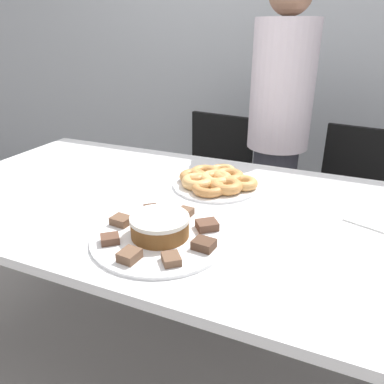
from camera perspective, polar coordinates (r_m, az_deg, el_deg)
ground_plane at (r=1.77m, az=-2.26°, el=-24.67°), size 12.00×12.00×0.00m
wall_back at (r=2.70m, az=13.28°, el=22.59°), size 8.00×0.05×2.60m
table at (r=1.34m, az=-2.73°, el=-4.43°), size 1.82×0.99×0.77m
person_standing at (r=1.97m, az=12.98°, el=8.77°), size 0.31×0.31×1.57m
office_chair_left at (r=2.25m, az=2.61°, el=-0.58°), size 0.50×0.50×0.86m
office_chair_right at (r=2.13m, az=22.66°, el=-3.98°), size 0.50×0.50×0.86m
plate_cake at (r=1.08m, az=-4.86°, el=-6.83°), size 0.39×0.39×0.01m
plate_donuts at (r=1.42m, az=3.65°, el=1.10°), size 0.33×0.33×0.01m
frosted_cake at (r=1.06m, az=-4.92°, el=-5.18°), size 0.17×0.17×0.06m
lamington_0 at (r=1.06m, az=-12.39°, el=-7.02°), size 0.07×0.06×0.02m
lamington_1 at (r=0.97m, az=-9.50°, el=-9.52°), size 0.05×0.06×0.03m
lamington_2 at (r=0.95m, az=-3.19°, el=-10.16°), size 0.07×0.07×0.02m
lamington_3 at (r=1.01m, az=1.82°, el=-7.96°), size 0.06×0.05×0.02m
lamington_4 at (r=1.10m, az=2.30°, el=-5.06°), size 0.08×0.08×0.02m
lamington_5 at (r=1.17m, az=-1.11°, el=-3.14°), size 0.05×0.05×0.02m
lamington_6 at (r=1.19m, az=-6.23°, el=-2.78°), size 0.06×0.07×0.03m
lamington_7 at (r=1.14m, az=-10.75°, el=-4.28°), size 0.06×0.05×0.02m
donut_0 at (r=1.41m, az=3.68°, el=2.02°), size 0.12×0.12×0.04m
donut_1 at (r=1.44m, az=5.51°, el=2.37°), size 0.12×0.12×0.04m
donut_2 at (r=1.51m, az=4.70°, el=3.31°), size 0.10×0.10×0.03m
donut_3 at (r=1.47m, az=2.01°, el=2.91°), size 0.12×0.12×0.04m
donut_4 at (r=1.43m, az=0.35°, el=2.33°), size 0.11×0.11×0.04m
donut_5 at (r=1.39m, az=0.86°, el=1.59°), size 0.12×0.12×0.04m
donut_6 at (r=1.33m, az=2.55°, el=0.57°), size 0.12×0.12×0.03m
donut_7 at (r=1.35m, az=5.27°, el=0.92°), size 0.12×0.12×0.04m
donut_8 at (r=1.39m, az=7.85°, el=1.37°), size 0.11×0.11×0.03m
napkin at (r=1.29m, az=25.66°, el=-3.94°), size 0.17×0.15×0.01m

